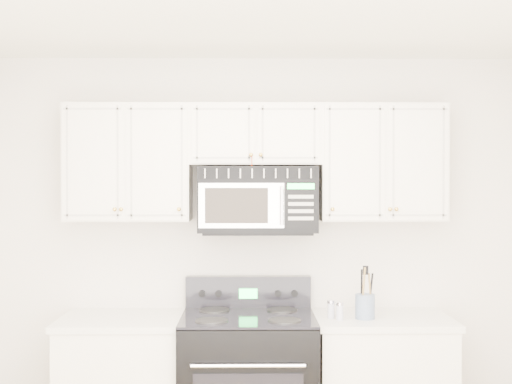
{
  "coord_description": "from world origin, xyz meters",
  "views": [
    {
      "loc": [
        -0.05,
        -3.04,
        1.78
      ],
      "look_at": [
        0.0,
        1.3,
        1.71
      ],
      "focal_mm": 50.0,
      "sensor_mm": 36.0,
      "label": 1
    }
  ],
  "objects": [
    {
      "name": "upper_cabinets",
      "position": [
        -0.0,
        1.58,
        1.93
      ],
      "size": [
        2.44,
        0.37,
        0.75
      ],
      "color": "silver",
      "rests_on": "ground"
    },
    {
      "name": "utensil_crock",
      "position": [
        0.68,
        1.36,
        1.0
      ],
      "size": [
        0.12,
        0.12,
        0.33
      ],
      "color": "slate",
      "rests_on": "base_cabinet_right"
    },
    {
      "name": "shaker_pepper",
      "position": [
        0.52,
        1.32,
        0.98
      ],
      "size": [
        0.05,
        0.05,
        0.11
      ],
      "color": "#ADACBF",
      "rests_on": "base_cabinet_right"
    },
    {
      "name": "room",
      "position": [
        0.0,
        0.0,
        1.3
      ],
      "size": [
        3.51,
        3.51,
        2.61
      ],
      "color": "olive",
      "rests_on": "ground"
    },
    {
      "name": "shaker_salt",
      "position": [
        0.47,
        1.38,
        0.98
      ],
      "size": [
        0.05,
        0.05,
        0.11
      ],
      "color": "#ADACBF",
      "rests_on": "base_cabinet_right"
    },
    {
      "name": "microwave",
      "position": [
        0.01,
        1.56,
        1.66
      ],
      "size": [
        0.76,
        0.43,
        0.42
      ],
      "color": "black",
      "rests_on": "ground"
    }
  ]
}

